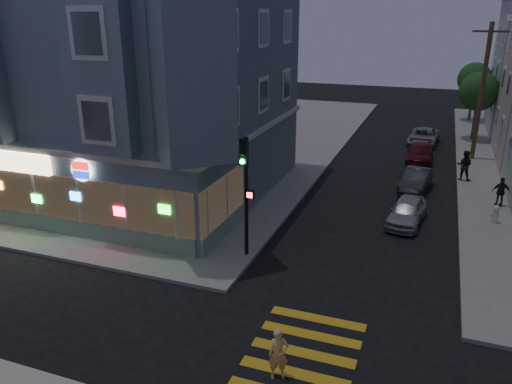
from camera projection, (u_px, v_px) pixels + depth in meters
The scene contains 15 objects.
ground at pixel (124, 307), 17.37m from camera, with size 120.00×120.00×0.00m, color black.
sidewalk_nw at pixel (146, 133), 42.04m from camera, with size 33.00×42.00×0.15m, color gray.
corner_building at pixel (138, 88), 27.05m from camera, with size 14.60×14.60×11.40m.
utility_pole at pixel (482, 91), 33.01m from camera, with size 2.20×0.30×9.00m.
street_tree_near at pixel (479, 91), 38.53m from camera, with size 3.00×3.00×5.30m.
street_tree_far at pixel (475, 79), 45.59m from camera, with size 3.00×3.00×5.30m.
running_child at pixel (278, 354), 13.78m from camera, with size 0.56×0.37×1.54m, color #F5D37D.
pedestrian_a at pixel (464, 165), 29.84m from camera, with size 0.89×0.69×1.83m, color black.
pedestrian_b at pixel (501, 192), 25.82m from camera, with size 0.91×0.38×1.55m, color black.
parked_car_a at pixel (407, 212), 24.04m from camera, with size 1.48×3.68×1.25m, color #ACB0B4.
parked_car_b at pixel (416, 180), 28.60m from camera, with size 1.31×3.76×1.24m, color #313336.
parked_car_c at pixel (420, 153), 34.07m from camera, with size 1.69×4.17×1.21m, color #511216.
parked_car_d at pixel (424, 137), 38.65m from camera, with size 2.04×4.43×1.23m, color #969CA0.
traffic_signal at pixel (245, 178), 19.61m from camera, with size 0.60×0.56×5.01m.
fire_hydrant at pixel (495, 213), 23.85m from camera, with size 0.51×0.29×0.88m.
Camera 1 is at (9.50, -12.46, 9.65)m, focal length 35.00 mm.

